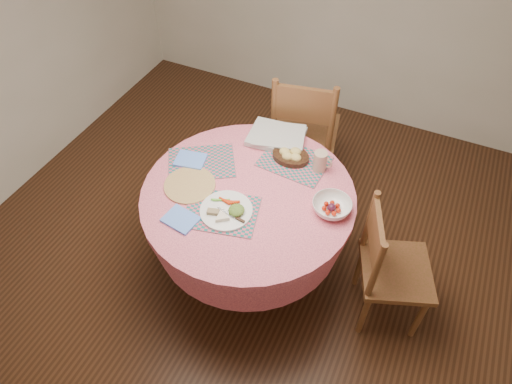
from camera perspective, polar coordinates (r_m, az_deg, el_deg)
ground at (r=3.21m, az=-0.82°, el=-9.20°), size 4.00×4.00×0.00m
room_envelope at (r=2.01m, az=-1.36°, el=18.81°), size 4.01×4.01×2.71m
dining_table at (r=2.76m, az=-0.94°, el=-2.83°), size 1.24×1.24×0.75m
chair_right at (r=2.75m, az=16.24°, el=-8.91°), size 0.52×0.53×0.90m
chair_back at (r=3.37m, az=5.98°, el=7.70°), size 0.56×0.54×1.03m
placemat_front at (r=2.52m, az=-4.33°, el=-2.50°), size 0.46×0.38×0.01m
placemat_left at (r=2.80m, az=-6.83°, el=3.68°), size 0.50×0.47×0.01m
placemat_back at (r=2.80m, az=4.80°, el=3.83°), size 0.42×0.33×0.01m
wicker_trivet at (r=2.68m, az=-8.28°, el=0.88°), size 0.30×0.30×0.01m
napkin_near at (r=2.51m, az=-9.39°, el=-3.40°), size 0.20×0.17×0.01m
napkin_far at (r=2.82m, az=-8.19°, el=4.00°), size 0.20×0.17×0.01m
dinner_plate at (r=2.50m, az=-3.68°, el=-2.33°), size 0.29×0.29×0.05m
bread_bowl at (r=2.79m, az=4.37°, el=4.60°), size 0.23×0.23×0.08m
latte_mug at (r=2.72m, az=8.06°, el=3.83°), size 0.12×0.08×0.13m
fruit_bowl at (r=2.53m, az=9.44°, el=-1.84°), size 0.29×0.29×0.07m
newspaper_stack at (r=2.93m, az=2.61°, el=6.99°), size 0.39×0.32×0.04m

